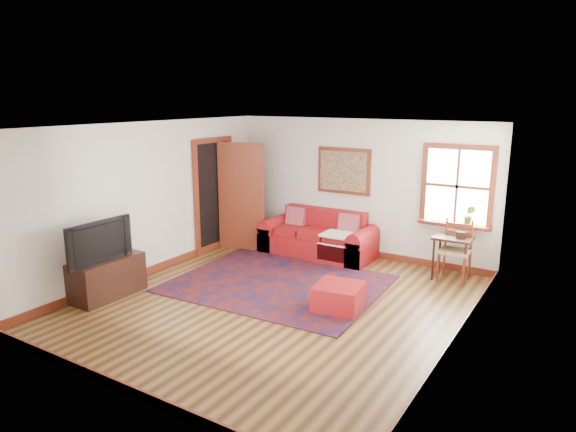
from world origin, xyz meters
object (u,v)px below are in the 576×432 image
Objects in this scene: side_table at (453,244)px; ladder_back_chair at (456,248)px; media_cabinet at (107,277)px; red_leather_sofa at (319,240)px; red_ottoman at (339,297)px.

ladder_back_chair is (0.05, 0.01, -0.06)m from side_table.
media_cabinet is at bearing -140.43° from ladder_back_chair.
red_leather_sofa reaches higher than red_ottoman.
media_cabinet is at bearing -164.38° from red_ottoman.
ladder_back_chair reaches higher than red_ottoman.
red_leather_sofa is 2.53m from red_ottoman.
ladder_back_chair reaches higher than red_leather_sofa.
media_cabinet is (-3.09, -1.38, 0.12)m from red_ottoman.
side_table is at bearing 55.35° from red_ottoman.
ladder_back_chair is 5.38m from media_cabinet.
red_ottoman is at bearing 24.05° from media_cabinet.
red_ottoman is 0.64× the size of ladder_back_chair.
red_leather_sofa is 2.16× the size of ladder_back_chair.
side_table is (2.45, -0.04, 0.31)m from red_leather_sofa.
ladder_back_chair reaches higher than side_table.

